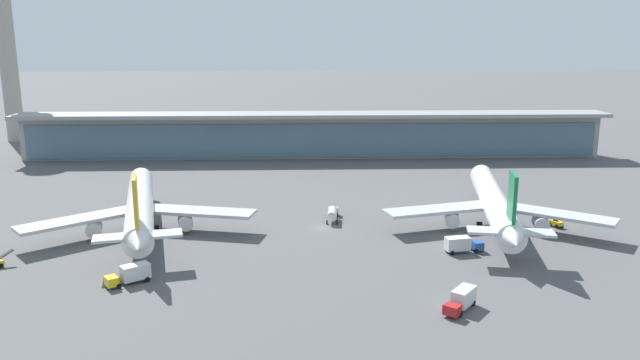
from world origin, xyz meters
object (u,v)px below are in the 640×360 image
(airliner_centre_stand, at_px, (494,203))
(service_truck_on_taxiway_blue, at_px, (462,244))
(control_tower, at_px, (5,30))
(airliner_left_stand, at_px, (140,207))
(service_truck_under_wing_red, at_px, (461,299))
(service_truck_by_tail_grey, at_px, (333,213))
(service_truck_at_far_stand_yellow, at_px, (131,274))
(service_truck_mid_apron_yellow, at_px, (556,223))

(airliner_centre_stand, distance_m, service_truck_on_taxiway_blue, 20.14)
(control_tower, bearing_deg, airliner_left_stand, -56.80)
(service_truck_under_wing_red, distance_m, service_truck_by_tail_grey, 50.11)
(service_truck_by_tail_grey, xyz_separation_m, control_tower, (-118.11, 111.90, 40.71))
(airliner_left_stand, xyz_separation_m, service_truck_at_far_stand_yellow, (5.47, -29.20, -3.53))
(airliner_centre_stand, relative_size, service_truck_under_wing_red, 8.65)
(service_truck_mid_apron_yellow, bearing_deg, control_tower, 144.50)
(airliner_centre_stand, relative_size, service_truck_on_taxiway_blue, 8.15)
(service_truck_mid_apron_yellow, xyz_separation_m, service_truck_on_taxiway_blue, (-24.58, -15.37, 0.82))
(airliner_left_stand, xyz_separation_m, airliner_centre_stand, (75.58, 0.39, 0.00))
(airliner_left_stand, xyz_separation_m, control_tower, (-77.13, 117.85, 37.20))
(airliner_centre_stand, distance_m, service_truck_at_far_stand_yellow, 76.18)
(airliner_centre_stand, height_order, service_truck_under_wing_red, airliner_centre_stand)
(service_truck_mid_apron_yellow, bearing_deg, airliner_left_stand, 179.59)
(service_truck_at_far_stand_yellow, distance_m, control_tower, 173.50)
(service_truck_on_taxiway_blue, bearing_deg, service_truck_under_wing_red, -104.42)
(control_tower, bearing_deg, service_truck_by_tail_grey, -43.45)
(airliner_left_stand, distance_m, service_truck_at_far_stand_yellow, 29.91)
(service_truck_by_tail_grey, bearing_deg, service_truck_on_taxiway_blue, -43.13)
(airliner_left_stand, height_order, service_truck_mid_apron_yellow, airliner_left_stand)
(service_truck_by_tail_grey, relative_size, service_truck_at_far_stand_yellow, 1.20)
(airliner_centre_stand, bearing_deg, service_truck_under_wing_red, -112.99)
(airliner_centre_stand, xyz_separation_m, control_tower, (-152.71, 117.46, 37.20))
(service_truck_on_taxiway_blue, bearing_deg, service_truck_mid_apron_yellow, 32.02)
(service_truck_mid_apron_yellow, height_order, service_truck_at_far_stand_yellow, service_truck_at_far_stand_yellow)
(service_truck_under_wing_red, height_order, service_truck_at_far_stand_yellow, same)
(airliner_centre_stand, bearing_deg, control_tower, 142.43)
(service_truck_under_wing_red, height_order, control_tower, control_tower)
(service_truck_mid_apron_yellow, xyz_separation_m, service_truck_by_tail_grey, (-48.01, 6.58, 0.83))
(airliner_centre_stand, bearing_deg, service_truck_on_taxiway_blue, -124.26)
(airliner_centre_stand, relative_size, service_truck_by_tail_grey, 7.07)
(service_truck_under_wing_red, height_order, service_truck_on_taxiway_blue, same)
(service_truck_mid_apron_yellow, height_order, control_tower, control_tower)
(service_truck_mid_apron_yellow, relative_size, service_truck_on_taxiway_blue, 0.43)
(service_truck_mid_apron_yellow, distance_m, service_truck_at_far_stand_yellow, 88.27)
(airliner_centre_stand, height_order, service_truck_mid_apron_yellow, airliner_centre_stand)
(service_truck_by_tail_grey, distance_m, control_tower, 167.72)
(service_truck_under_wing_red, xyz_separation_m, service_truck_on_taxiway_blue, (6.48, 25.21, 0.00))
(service_truck_mid_apron_yellow, bearing_deg, airliner_centre_stand, 175.65)
(service_truck_under_wing_red, relative_size, service_truck_at_far_stand_yellow, 0.98)
(airliner_centre_stand, relative_size, control_tower, 0.79)
(airliner_left_stand, relative_size, control_tower, 0.79)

